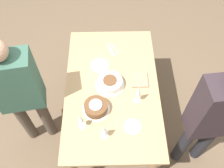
{
  "coord_description": "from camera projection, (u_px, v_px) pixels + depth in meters",
  "views": [
    {
      "loc": [
        1.32,
        -0.03,
        2.79
      ],
      "look_at": [
        0.0,
        0.0,
        0.82
      ],
      "focal_mm": 40.0,
      "sensor_mm": 36.0,
      "label": 1
    }
  ],
  "objects": [
    {
      "name": "dessert_plate_left",
      "position": [
        100.0,
        65.0,
        2.55
      ],
      "size": [
        0.19,
        0.19,
        0.01
      ],
      "color": "silver",
      "rests_on": "dining_table"
    },
    {
      "name": "dining_table",
      "position": [
        112.0,
        93.0,
        2.5
      ],
      "size": [
        1.49,
        0.9,
        0.77
      ],
      "color": "tan",
      "rests_on": "ground_plane"
    },
    {
      "name": "ground_plane",
      "position": [
        112.0,
        121.0,
        3.05
      ],
      "size": [
        12.0,
        12.0,
        0.0
      ],
      "primitive_type": "plane",
      "color": "brown"
    },
    {
      "name": "wine_glass_extra",
      "position": [
        104.0,
        130.0,
        2.02
      ],
      "size": [
        0.06,
        0.06,
        0.18
      ],
      "color": "silver",
      "rests_on": "dining_table"
    },
    {
      "name": "person_cutting",
      "position": [
        19.0,
        91.0,
        2.2
      ],
      "size": [
        0.28,
        0.43,
        1.54
      ],
      "rotation": [
        0.0,
        0.0,
        1.73
      ],
      "color": "#4C4238",
      "rests_on": "ground_plane"
    },
    {
      "name": "dessert_plate_right",
      "position": [
        132.0,
        127.0,
        2.17
      ],
      "size": [
        0.15,
        0.15,
        0.01
      ],
      "color": "silver",
      "rests_on": "dining_table"
    },
    {
      "name": "fork_pile",
      "position": [
        112.0,
        50.0,
        2.67
      ],
      "size": [
        0.19,
        0.12,
        0.01
      ],
      "color": "silver",
      "rests_on": "dining_table"
    },
    {
      "name": "napkin_stack",
      "position": [
        140.0,
        80.0,
        2.44
      ],
      "size": [
        0.17,
        0.16,
        0.02
      ],
      "color": "gray",
      "rests_on": "dining_table"
    },
    {
      "name": "cake_center_white",
      "position": [
        110.0,
        83.0,
        2.39
      ],
      "size": [
        0.28,
        0.28,
        0.09
      ],
      "color": "white",
      "rests_on": "dining_table"
    },
    {
      "name": "wine_glass_far",
      "position": [
        81.0,
        120.0,
        2.07
      ],
      "size": [
        0.07,
        0.07,
        0.19
      ],
      "color": "silver",
      "rests_on": "dining_table"
    },
    {
      "name": "person_watching",
      "position": [
        214.0,
        116.0,
        2.02
      ],
      "size": [
        0.26,
        0.42,
        1.61
      ],
      "rotation": [
        0.0,
        0.0,
        -1.48
      ],
      "color": "#232328",
      "rests_on": "ground_plane"
    },
    {
      "name": "wine_glass_near",
      "position": [
        138.0,
        91.0,
        2.19
      ],
      "size": [
        0.07,
        0.07,
        0.24
      ],
      "color": "silver",
      "rests_on": "dining_table"
    },
    {
      "name": "cake_front_chocolate",
      "position": [
        96.0,
        107.0,
        2.23
      ],
      "size": [
        0.25,
        0.25,
        0.1
      ],
      "color": "white",
      "rests_on": "dining_table"
    }
  ]
}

